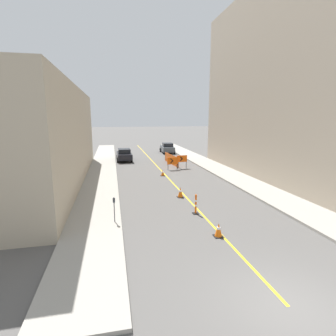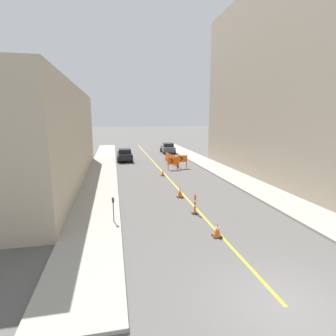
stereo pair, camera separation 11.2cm
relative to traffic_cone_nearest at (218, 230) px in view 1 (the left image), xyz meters
The scene contains 16 objects.
ground_plane 4.89m from the traffic_cone_nearest, 87.45° to the right, with size 300.00×300.00×0.00m, color #565451.
lane_stripe 18.61m from the traffic_cone_nearest, 89.33° to the left, with size 0.12×46.95×0.01m.
sidewalk_left 19.52m from the traffic_cone_nearest, 107.60° to the left, with size 2.87×46.95×0.15m.
sidewalk_right 19.66m from the traffic_cone_nearest, 71.20° to the left, with size 2.87×46.95×0.15m.
building_facade_left 16.89m from the traffic_cone_nearest, 128.85° to the left, with size 6.00×24.19×8.03m.
building_facade_right 16.43m from the traffic_cone_nearest, 40.84° to the left, with size 6.00×26.00×17.07m.
traffic_cone_nearest is the anchor object (origin of this frame).
traffic_cone_second 6.43m from the traffic_cone_nearest, 91.65° to the left, with size 0.45×0.45×0.73m.
traffic_cone_third 13.48m from the traffic_cone_nearest, 90.46° to the left, with size 0.40×0.40×0.58m.
delineator_post_front 3.11m from the traffic_cone_nearest, 92.37° to the left, with size 0.35×0.35×1.19m.
arrow_barricade_primary 16.21m from the traffic_cone_nearest, 84.75° to the left, with size 1.17×0.13×1.37m.
arrow_barricade_secondary 16.90m from the traffic_cone_nearest, 80.88° to the left, with size 1.17×0.12×1.46m.
safety_mesh_fence 19.70m from the traffic_cone_nearest, 83.79° to the left, with size 0.51×5.32×1.16m.
parked_car_curb_near 23.47m from the traffic_cone_nearest, 98.15° to the left, with size 1.94×4.33×1.59m.
parked_car_curb_mid 29.81m from the traffic_cone_nearest, 82.80° to the left, with size 2.05×4.40×1.59m.
parking_meter_near_curb 5.49m from the traffic_cone_nearest, 152.36° to the left, with size 0.12×0.11×1.35m.
Camera 1 is at (-5.00, -6.02, 5.61)m, focal length 28.00 mm.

